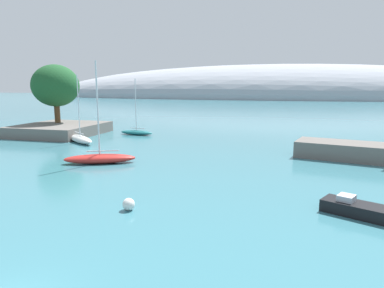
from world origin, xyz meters
name	(u,v)px	position (x,y,z in m)	size (l,w,h in m)	color
shore_outcrop	(60,129)	(-26.87, 41.37, 0.89)	(12.35, 13.66, 1.78)	#66605B
tree_clump_shore	(55,86)	(-28.77, 43.37, 8.16)	(7.98, 7.98, 10.00)	brown
distant_ridge	(273,98)	(0.98, 225.23, 0.00)	(324.63, 89.03, 42.71)	#999EA8
sailboat_white_near_shore	(80,139)	(-18.86, 34.83, 0.59)	(7.02, 5.76, 9.77)	white
sailboat_red_mid_mooring	(100,158)	(-9.22, 23.62, 0.59)	(7.73, 4.91, 10.79)	red
sailboat_teal_outer_mooring	(136,132)	(-14.41, 44.57, 0.47)	(6.15, 2.42, 9.34)	#1E6B70
motorboat_black_foreground	(356,208)	(14.50, 14.50, 0.45)	(4.55, 3.36, 1.21)	black
mooring_buoy_white	(129,204)	(-0.04, 11.42, 0.42)	(0.83, 0.83, 0.83)	silver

